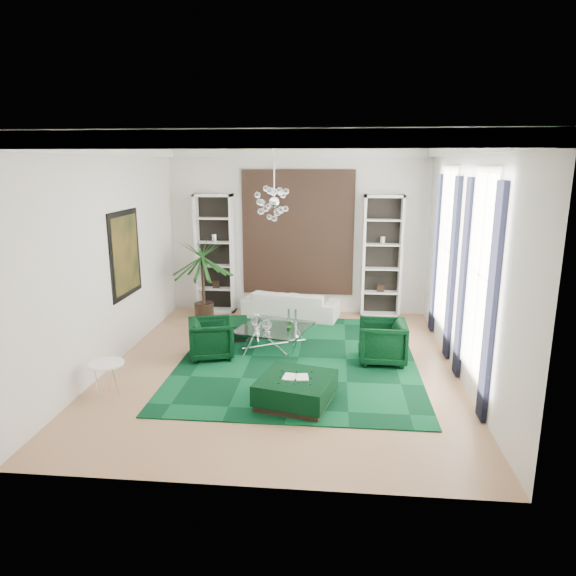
# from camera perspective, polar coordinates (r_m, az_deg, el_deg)

# --- Properties ---
(floor) EXTENTS (6.00, 7.00, 0.02)m
(floor) POSITION_cam_1_polar(r_m,az_deg,el_deg) (9.16, -0.61, -8.71)
(floor) COLOR tan
(floor) RESTS_ON ground
(ceiling) EXTENTS (6.00, 7.00, 0.02)m
(ceiling) POSITION_cam_1_polar(r_m,az_deg,el_deg) (8.48, -0.68, 15.92)
(ceiling) COLOR white
(ceiling) RESTS_ON ground
(wall_back) EXTENTS (6.00, 0.02, 3.80)m
(wall_back) POSITION_cam_1_polar(r_m,az_deg,el_deg) (12.07, 1.12, 6.15)
(wall_back) COLOR silver
(wall_back) RESTS_ON ground
(wall_front) EXTENTS (6.00, 0.02, 3.80)m
(wall_front) POSITION_cam_1_polar(r_m,az_deg,el_deg) (5.24, -4.68, -3.88)
(wall_front) COLOR silver
(wall_front) RESTS_ON ground
(wall_left) EXTENTS (0.02, 7.00, 3.80)m
(wall_left) POSITION_cam_1_polar(r_m,az_deg,el_deg) (9.42, -19.21, 3.27)
(wall_left) COLOR silver
(wall_left) RESTS_ON ground
(wall_right) EXTENTS (0.02, 7.00, 3.80)m
(wall_right) POSITION_cam_1_polar(r_m,az_deg,el_deg) (8.83, 19.20, 2.62)
(wall_right) COLOR silver
(wall_right) RESTS_ON ground
(crown_molding) EXTENTS (6.00, 7.00, 0.18)m
(crown_molding) POSITION_cam_1_polar(r_m,az_deg,el_deg) (8.47, -0.68, 15.18)
(crown_molding) COLOR white
(crown_molding) RESTS_ON ceiling
(ceiling_medallion) EXTENTS (0.90, 0.90, 0.05)m
(ceiling_medallion) POSITION_cam_1_polar(r_m,az_deg,el_deg) (8.77, -0.46, 15.58)
(ceiling_medallion) COLOR white
(ceiling_medallion) RESTS_ON ceiling
(tapestry) EXTENTS (2.50, 0.06, 2.80)m
(tapestry) POSITION_cam_1_polar(r_m,az_deg,el_deg) (12.02, 1.10, 6.12)
(tapestry) COLOR black
(tapestry) RESTS_ON wall_back
(shelving_left) EXTENTS (0.90, 0.38, 2.80)m
(shelving_left) POSITION_cam_1_polar(r_m,az_deg,el_deg) (12.25, -8.12, 3.76)
(shelving_left) COLOR white
(shelving_left) RESTS_ON floor
(shelving_right) EXTENTS (0.90, 0.38, 2.80)m
(shelving_right) POSITION_cam_1_polar(r_m,az_deg,el_deg) (11.96, 10.40, 3.44)
(shelving_right) COLOR white
(shelving_right) RESTS_ON floor
(painting) EXTENTS (0.04, 1.30, 1.60)m
(painting) POSITION_cam_1_polar(r_m,az_deg,el_deg) (9.95, -17.57, 3.62)
(painting) COLOR black
(painting) RESTS_ON wall_left
(window_near) EXTENTS (0.03, 1.10, 2.90)m
(window_near) POSITION_cam_1_polar(r_m,az_deg,el_deg) (7.97, 20.55, 1.38)
(window_near) COLOR white
(window_near) RESTS_ON wall_right
(curtain_near_a) EXTENTS (0.07, 0.30, 3.25)m
(curtain_near_a) POSITION_cam_1_polar(r_m,az_deg,el_deg) (7.28, 21.66, -1.84)
(curtain_near_a) COLOR black
(curtain_near_a) RESTS_ON floor
(curtain_near_b) EXTENTS (0.07, 0.30, 3.25)m
(curtain_near_b) POSITION_cam_1_polar(r_m,az_deg,el_deg) (8.75, 18.90, 0.87)
(curtain_near_b) COLOR black
(curtain_near_b) RESTS_ON floor
(window_far) EXTENTS (0.03, 1.10, 2.90)m
(window_far) POSITION_cam_1_polar(r_m,az_deg,el_deg) (10.26, 17.17, 4.22)
(window_far) COLOR white
(window_far) RESTS_ON wall_right
(curtain_far_a) EXTENTS (0.07, 0.30, 3.25)m
(curtain_far_a) POSITION_cam_1_polar(r_m,az_deg,el_deg) (9.55, 17.77, 1.98)
(curtain_far_a) COLOR black
(curtain_far_a) RESTS_ON floor
(curtain_far_b) EXTENTS (0.07, 0.30, 3.25)m
(curtain_far_b) POSITION_cam_1_polar(r_m,az_deg,el_deg) (11.05, 16.10, 3.61)
(curtain_far_b) COLOR black
(curtain_far_b) RESTS_ON floor
(rug) EXTENTS (4.20, 5.00, 0.02)m
(rug) POSITION_cam_1_polar(r_m,az_deg,el_deg) (9.50, 1.17, -7.75)
(rug) COLOR black
(rug) RESTS_ON floor
(sofa) EXTENTS (2.29, 1.25, 0.63)m
(sofa) POSITION_cam_1_polar(r_m,az_deg,el_deg) (11.84, 0.35, -1.81)
(sofa) COLOR silver
(sofa) RESTS_ON floor
(armchair_left) EXTENTS (0.98, 0.97, 0.72)m
(armchair_left) POSITION_cam_1_polar(r_m,az_deg,el_deg) (9.54, -8.53, -5.57)
(armchair_left) COLOR black
(armchair_left) RESTS_ON floor
(armchair_right) EXTENTS (0.86, 0.84, 0.76)m
(armchair_right) POSITION_cam_1_polar(r_m,az_deg,el_deg) (9.35, 10.42, -5.89)
(armchair_right) COLOR black
(armchair_right) RESTS_ON floor
(coffee_table) EXTENTS (1.56, 1.56, 0.43)m
(coffee_table) POSITION_cam_1_polar(r_m,az_deg,el_deg) (9.92, -1.54, -5.53)
(coffee_table) COLOR white
(coffee_table) RESTS_ON floor
(ottoman_side) EXTENTS (0.94, 0.94, 0.35)m
(ottoman_side) POSITION_cam_1_polar(r_m,az_deg,el_deg) (10.60, -6.68, -4.58)
(ottoman_side) COLOR black
(ottoman_side) RESTS_ON floor
(ottoman_front) EXTENTS (1.25, 1.25, 0.41)m
(ottoman_front) POSITION_cam_1_polar(r_m,az_deg,el_deg) (7.74, 0.87, -11.32)
(ottoman_front) COLOR black
(ottoman_front) RESTS_ON floor
(book) EXTENTS (0.38, 0.26, 0.03)m
(book) POSITION_cam_1_polar(r_m,az_deg,el_deg) (7.65, 0.87, -9.83)
(book) COLOR white
(book) RESTS_ON ottoman_front
(side_table) EXTENTS (0.70, 0.70, 0.52)m
(side_table) POSITION_cam_1_polar(r_m,az_deg,el_deg) (8.45, -19.42, -9.56)
(side_table) COLOR white
(side_table) RESTS_ON floor
(palm) EXTENTS (1.82, 1.82, 2.38)m
(palm) POSITION_cam_1_polar(r_m,az_deg,el_deg) (11.63, -9.48, 2.13)
(palm) COLOR #164616
(palm) RESTS_ON floor
(chandelier) EXTENTS (0.84, 0.84, 0.64)m
(chandelier) POSITION_cam_1_polar(r_m,az_deg,el_deg) (8.63, -1.54, 9.50)
(chandelier) COLOR white
(chandelier) RESTS_ON ceiling
(table_plant) EXTENTS (0.15, 0.14, 0.22)m
(table_plant) POSITION_cam_1_polar(r_m,az_deg,el_deg) (9.53, 0.15, -4.27)
(table_plant) COLOR #164616
(table_plant) RESTS_ON coffee_table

